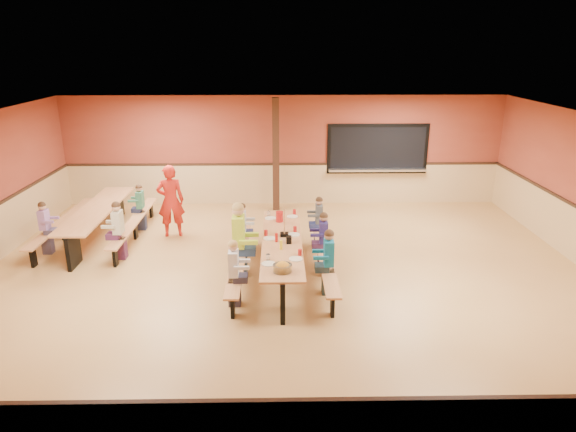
{
  "coord_description": "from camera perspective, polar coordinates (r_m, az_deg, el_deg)",
  "views": [
    {
      "loc": [
        -0.12,
        -8.95,
        4.3
      ],
      "look_at": [
        0.05,
        0.4,
        1.15
      ],
      "focal_mm": 32.0,
      "sensor_mm": 36.0,
      "label": 1
    }
  ],
  "objects": [
    {
      "name": "seated_child_grey_left",
      "position": [
        10.87,
        -5.08,
        -1.55
      ],
      "size": [
        0.33,
        0.27,
        1.14
      ],
      "primitive_type": null,
      "color": "#AFAFAF",
      "rests_on": "ground"
    },
    {
      "name": "table_paddle",
      "position": [
        9.97,
        -0.41,
        -1.49
      ],
      "size": [
        0.16,
        0.16,
        0.56
      ],
      "color": "black",
      "rests_on": "cafeteria_table_main"
    },
    {
      "name": "seated_child_navy_right",
      "position": [
        10.22,
        3.94,
        -2.8
      ],
      "size": [
        0.34,
        0.28,
        1.16
      ],
      "primitive_type": null,
      "color": "#241D54",
      "rests_on": "ground"
    },
    {
      "name": "seated_child_tan_sec",
      "position": [
        11.21,
        -18.29,
        -1.58
      ],
      "size": [
        0.38,
        0.31,
        1.23
      ],
      "primitive_type": null,
      "color": "#B4AD90",
      "rests_on": "ground"
    },
    {
      "name": "napkin_dispenser",
      "position": [
        9.64,
        0.09,
        -2.65
      ],
      "size": [
        0.1,
        0.14,
        0.13
      ],
      "primitive_type": "cube",
      "color": "black",
      "rests_on": "cafeteria_table_main"
    },
    {
      "name": "cafeteria_table_main",
      "position": [
        9.86,
        -0.68,
        -3.9
      ],
      "size": [
        1.91,
        3.7,
        0.74
      ],
      "color": "#BB7A4A",
      "rests_on": "ground"
    },
    {
      "name": "room_envelope",
      "position": [
        9.66,
        -0.24,
        -3.35
      ],
      "size": [
        12.04,
        10.04,
        3.02
      ],
      "color": "brown",
      "rests_on": "ground"
    },
    {
      "name": "seated_adult_yellow",
      "position": [
        9.88,
        -5.48,
        -2.69
      ],
      "size": [
        0.49,
        0.4,
        1.45
      ],
      "primitive_type": null,
      "color": "#B0CF2D",
      "rests_on": "ground"
    },
    {
      "name": "punch_pitcher",
      "position": [
        10.78,
        -0.95,
        -0.07
      ],
      "size": [
        0.16,
        0.16,
        0.22
      ],
      "primitive_type": "cylinder",
      "color": "#B21817",
      "rests_on": "cafeteria_table_main"
    },
    {
      "name": "place_settings",
      "position": [
        9.76,
        -0.69,
        -2.44
      ],
      "size": [
        0.65,
        3.3,
        0.11
      ],
      "primitive_type": null,
      "color": "beige",
      "rests_on": "cafeteria_table_main"
    },
    {
      "name": "cafeteria_table_second",
      "position": [
        12.53,
        -20.37,
        -0.12
      ],
      "size": [
        1.91,
        3.7,
        0.74
      ],
      "color": "#BB7A4A",
      "rests_on": "ground"
    },
    {
      "name": "seated_child_teal_right",
      "position": [
        9.19,
        4.52,
        -5.18
      ],
      "size": [
        0.37,
        0.3,
        1.21
      ],
      "primitive_type": null,
      "color": "#12668A",
      "rests_on": "ground"
    },
    {
      "name": "condiment_mustard",
      "position": [
        9.35,
        -0.77,
        -3.23
      ],
      "size": [
        0.06,
        0.06,
        0.17
      ],
      "primitive_type": "cylinder",
      "color": "yellow",
      "rests_on": "cafeteria_table_main"
    },
    {
      "name": "seated_child_green_sec",
      "position": [
        12.84,
        -16.04,
        0.92
      ],
      "size": [
        0.32,
        0.26,
        1.11
      ],
      "primitive_type": null,
      "color": "#397E5F",
      "rests_on": "ground"
    },
    {
      "name": "seated_child_char_right",
      "position": [
        11.32,
        3.44,
        -0.7
      ],
      "size": [
        0.33,
        0.27,
        1.13
      ],
      "primitive_type": null,
      "color": "#44484C",
      "rests_on": "ground"
    },
    {
      "name": "structural_post",
      "position": [
        13.64,
        -1.35,
        6.76
      ],
      "size": [
        0.18,
        0.18,
        3.0
      ],
      "primitive_type": "cube",
      "color": "#311A10",
      "rests_on": "ground"
    },
    {
      "name": "seated_child_purple_sec",
      "position": [
        12.08,
        -25.35,
        -1.24
      ],
      "size": [
        0.34,
        0.27,
        1.14
      ],
      "primitive_type": null,
      "color": "#92679F",
      "rests_on": "ground"
    },
    {
      "name": "kitchen_pass_through",
      "position": [
        14.45,
        9.91,
        7.12
      ],
      "size": [
        2.78,
        0.28,
        1.38
      ],
      "color": "black",
      "rests_on": "ground"
    },
    {
      "name": "seated_child_white_left",
      "position": [
        8.83,
        -6.03,
        -6.38
      ],
      "size": [
        0.35,
        0.29,
        1.18
      ],
      "primitive_type": null,
      "color": "silver",
      "rests_on": "ground"
    },
    {
      "name": "ground",
      "position": [
        9.93,
        -0.23,
        -7.05
      ],
      "size": [
        12.0,
        12.0,
        0.0
      ],
      "primitive_type": "plane",
      "color": "#A3733E",
      "rests_on": "ground"
    },
    {
      "name": "condiment_ketchup",
      "position": [
        9.7,
        -1.3,
        -2.4
      ],
      "size": [
        0.06,
        0.06,
        0.17
      ],
      "primitive_type": "cylinder",
      "color": "#B2140F",
      "rests_on": "cafeteria_table_main"
    },
    {
      "name": "standing_woman",
      "position": [
        12.17,
        -12.91,
        1.66
      ],
      "size": [
        0.69,
        0.52,
        1.7
      ],
      "primitive_type": "imported",
      "rotation": [
        0.0,
        0.0,
        3.33
      ],
      "color": "red",
      "rests_on": "ground"
    },
    {
      "name": "chip_bowl",
      "position": [
        8.47,
        -0.62,
        -5.71
      ],
      "size": [
        0.32,
        0.32,
        0.15
      ],
      "primitive_type": null,
      "color": "orange",
      "rests_on": "cafeteria_table_main"
    }
  ]
}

